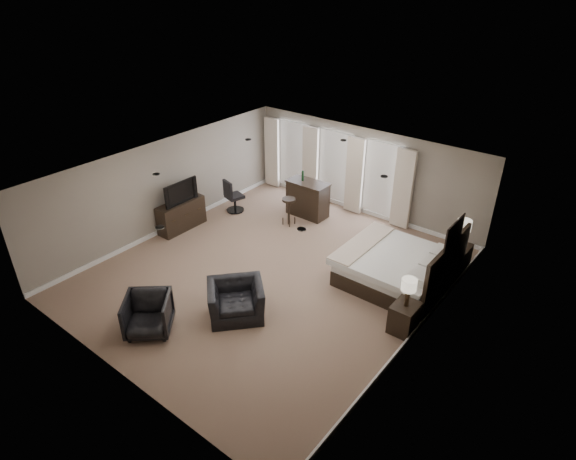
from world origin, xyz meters
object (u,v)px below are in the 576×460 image
Objects in this scene: nightstand_far at (458,257)px; dresser at (181,215)px; nightstand_near at (404,318)px; lamp_far at (463,233)px; bar_stool_left at (297,191)px; armchair_near at (236,295)px; bed at (399,256)px; bar_stool_right at (289,212)px; desk_chair at (235,195)px; tv at (179,200)px; bar_counter at (308,199)px; lamp_near at (408,292)px; armchair_far at (148,313)px.

dresser is at bearing -157.88° from nightstand_far.
nightstand_near is 2.98m from lamp_far.
nightstand_near is 0.92× the size of lamp_far.
nightstand_far is 5.43m from bar_stool_left.
armchair_near is (-3.04, -4.66, -0.50)m from lamp_far.
nightstand_near is 0.55× the size of armchair_near.
bed reaches higher than bar_stool_right.
bed is 5.62m from desk_chair.
tv reaches higher than nightstand_near.
armchair_near is 1.12× the size of desk_chair.
bar_stool_left is at bearing 174.12° from lamp_far.
dresser is 1.16× the size of bar_counter.
lamp_near is 0.57× the size of tv.
lamp_near reaches higher than nightstand_far.
armchair_far is (-1.04, -1.48, -0.05)m from armchair_near.
armchair_near is (3.88, -1.85, -0.40)m from tv.
bed is 1.75m from nightstand_near.
bar_counter is (-3.72, 1.51, -0.21)m from bed.
bed reaches higher than desk_chair.
desk_chair reaches higher than tv.
lamp_near reaches higher than desk_chair.
armchair_far is 1.21× the size of bar_stool_left.
nightstand_near is 0.45× the size of dresser.
lamp_far is at bearing 9.05° from bar_stool_right.
desk_chair reaches higher than nightstand_near.
lamp_far is 0.49× the size of dresser.
bar_stool_left is at bearing 147.37° from lamp_near.
nightstand_far is 0.59× the size of tv.
lamp_near reaches higher than armchair_near.
nightstand_far is at bearing -0.74° from bar_counter.
armchair_near is (-3.04, -1.76, 0.19)m from nightstand_near.
bed is 3.67× the size of nightstand_near.
lamp_far reaches higher than armchair_far.
bar_stool_left is (-5.40, 0.56, 0.05)m from nightstand_far.
desk_chair is at bearing 76.11° from dresser.
dresser reaches higher than bar_stool_right.
dresser is at bearing -128.85° from bar_counter.
lamp_near is (0.00, -2.90, 0.63)m from nightstand_far.
armchair_near is 4.96m from desk_chair.
desk_chair is at bearing -170.47° from lamp_far.
lamp_near is 0.77× the size of bar_stool_right.
dresser is 1.29× the size of tv.
dresser is 3.04m from bar_stool_right.
lamp_near is 0.61× the size of desk_chair.
bar_stool_left is 0.73× the size of desk_chair.
bar_stool_right is at bearing -170.95° from lamp_far.
tv is 0.90× the size of bar_counter.
tv is 3.71m from bar_counter.
lamp_far is 0.86× the size of bar_stool_right.
bed is at bearing -168.05° from desk_chair.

